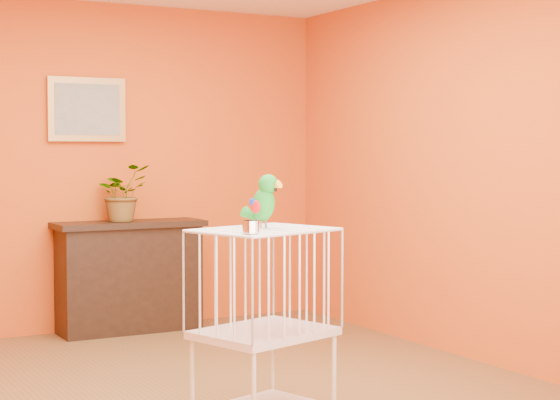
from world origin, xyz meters
TOP-DOWN VIEW (x-y plane):
  - ground at (0.00, 0.00)m, footprint 4.50×4.50m
  - room_shell at (0.00, 0.00)m, footprint 4.50×4.50m
  - console_cabinet at (0.28, 2.04)m, footprint 1.18×0.42m
  - potted_plant at (0.22, 2.06)m, footprint 0.53×0.55m
  - framed_picture at (0.00, 2.22)m, footprint 0.62×0.04m
  - birdcage at (0.05, -0.68)m, footprint 0.78×0.68m
  - feed_cup at (-0.14, -0.90)m, footprint 0.09×0.09m
  - parrot at (0.08, -0.62)m, footprint 0.18×0.25m

SIDE VIEW (x-z plane):
  - ground at x=0.00m, z-range 0.00..0.00m
  - console_cabinet at x=0.28m, z-range 0.00..0.87m
  - birdcage at x=0.05m, z-range 0.02..1.04m
  - potted_plant at x=0.22m, z-range 0.87..1.22m
  - feed_cup at x=-0.14m, z-range 1.02..1.09m
  - parrot at x=0.08m, z-range 1.02..1.31m
  - room_shell at x=0.00m, z-range -0.67..3.83m
  - framed_picture at x=0.00m, z-range 1.50..2.00m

